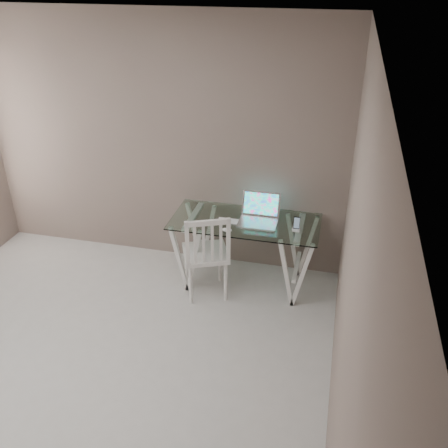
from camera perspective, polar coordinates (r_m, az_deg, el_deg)
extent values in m
plane|color=#B4B2AD|center=(4.42, -16.67, -18.03)|extent=(4.50, 4.50, 0.00)
cube|color=white|center=(3.16, -23.75, 18.59)|extent=(4.00, 4.50, 0.02)
cube|color=#74645B|center=(5.42, -7.27, 9.14)|extent=(4.00, 0.02, 2.70)
cube|color=#74645B|center=(3.09, 13.97, -7.54)|extent=(0.02, 4.50, 2.70)
cube|color=silver|center=(5.05, 2.46, 0.29)|extent=(1.50, 0.70, 0.01)
cube|color=silver|center=(5.35, -3.41, -2.62)|extent=(0.24, 0.62, 0.72)
cube|color=silver|center=(5.18, 8.36, -4.08)|extent=(0.24, 0.62, 0.72)
cube|color=silver|center=(5.04, -2.12, -3.37)|extent=(0.57, 0.57, 0.04)
cylinder|color=silver|center=(5.01, -3.82, -6.96)|extent=(0.04, 0.04, 0.45)
cylinder|color=silver|center=(5.05, 0.19, -6.59)|extent=(0.04, 0.04, 0.45)
cylinder|color=silver|center=(5.30, -4.23, -4.78)|extent=(0.04, 0.04, 0.45)
cylinder|color=silver|center=(5.34, -0.45, -4.44)|extent=(0.04, 0.04, 0.45)
cube|color=silver|center=(4.74, -1.85, -2.13)|extent=(0.41, 0.20, 0.49)
cube|color=#B7B7BC|center=(5.00, 3.86, 0.12)|extent=(0.39, 0.27, 0.02)
cube|color=#19D899|center=(5.09, 4.26, 2.32)|extent=(0.39, 0.10, 0.25)
cube|color=silver|center=(5.02, 0.81, 0.29)|extent=(0.29, 0.13, 0.01)
ellipsoid|color=white|center=(4.84, 0.32, -0.68)|extent=(0.10, 0.06, 0.03)
cube|color=white|center=(4.92, 8.25, -0.63)|extent=(0.07, 0.07, 0.02)
cube|color=black|center=(4.89, 8.32, 0.14)|extent=(0.06, 0.03, 0.12)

